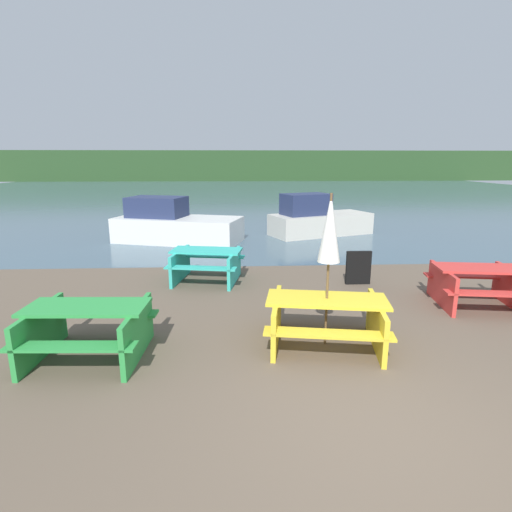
# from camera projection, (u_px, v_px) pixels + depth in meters

# --- Properties ---
(ground_plane) EXTENTS (60.00, 60.00, 0.00)m
(ground_plane) POSITION_uv_depth(u_px,v_px,m) (381.00, 434.00, 4.01)
(ground_plane) COLOR brown
(water) EXTENTS (60.00, 50.00, 0.00)m
(water) POSITION_uv_depth(u_px,v_px,m) (252.00, 192.00, 34.73)
(water) COLOR #425B6B
(water) RESTS_ON ground_plane
(far_treeline) EXTENTS (80.00, 1.60, 4.00)m
(far_treeline) POSITION_uv_depth(u_px,v_px,m) (246.00, 166.00, 53.69)
(far_treeline) COLOR #284723
(far_treeline) RESTS_ON water
(picnic_table_green) EXTENTS (1.69, 1.45, 0.76)m
(picnic_table_green) POSITION_uv_depth(u_px,v_px,m) (88.00, 326.00, 5.50)
(picnic_table_green) COLOR green
(picnic_table_green) RESTS_ON ground_plane
(picnic_table_yellow) EXTENTS (1.95, 1.65, 0.72)m
(picnic_table_yellow) POSITION_uv_depth(u_px,v_px,m) (326.00, 316.00, 5.90)
(picnic_table_yellow) COLOR yellow
(picnic_table_yellow) RESTS_ON ground_plane
(picnic_table_red) EXTENTS (1.74, 1.59, 0.75)m
(picnic_table_red) POSITION_uv_depth(u_px,v_px,m) (477.00, 283.00, 7.48)
(picnic_table_red) COLOR red
(picnic_table_red) RESTS_ON ground_plane
(picnic_table_teal) EXTENTS (1.75, 1.62, 0.74)m
(picnic_table_teal) POSITION_uv_depth(u_px,v_px,m) (207.00, 262.00, 9.03)
(picnic_table_teal) COLOR #33B7A8
(picnic_table_teal) RESTS_ON ground_plane
(umbrella_white) EXTENTS (0.32, 0.32, 2.25)m
(umbrella_white) POSITION_uv_depth(u_px,v_px,m) (330.00, 229.00, 5.60)
(umbrella_white) COLOR brown
(umbrella_white) RESTS_ON ground_plane
(boat) EXTENTS (4.00, 2.71, 1.53)m
(boat) POSITION_uv_depth(u_px,v_px,m) (317.00, 220.00, 14.70)
(boat) COLOR beige
(boat) RESTS_ON water
(boat_second) EXTENTS (4.46, 2.82, 1.50)m
(boat_second) POSITION_uv_depth(u_px,v_px,m) (174.00, 225.00, 13.46)
(boat_second) COLOR silver
(boat_second) RESTS_ON water
(signboard) EXTENTS (0.55, 0.08, 0.75)m
(signboard) POSITION_uv_depth(u_px,v_px,m) (358.00, 268.00, 8.82)
(signboard) COLOR black
(signboard) RESTS_ON ground_plane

